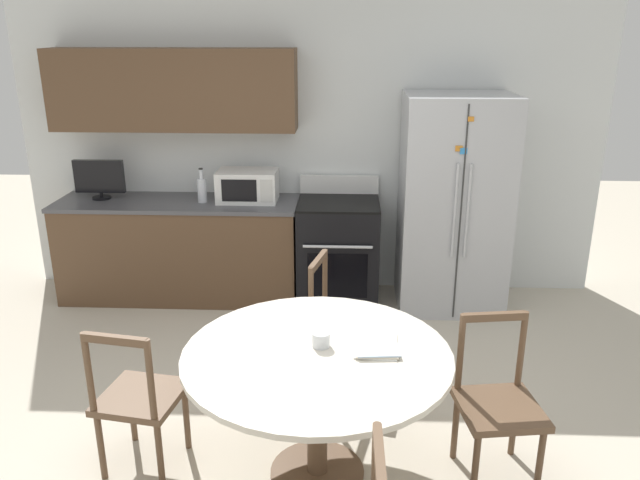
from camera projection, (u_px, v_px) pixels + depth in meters
ground_plane at (283, 463)px, 3.55m from camera, size 14.00×14.00×0.00m
back_wall at (275, 134)px, 5.54m from camera, size 5.20×0.44×2.60m
kitchen_counter at (181, 249)px, 5.61m from camera, size 2.13×0.64×0.90m
refrigerator at (453, 204)px, 5.30m from camera, size 0.89×0.74×1.84m
oven_range at (338, 251)px, 5.52m from camera, size 0.70×0.68×1.08m
microwave at (248, 186)px, 5.43m from camera, size 0.52×0.35×0.27m
countertop_tv at (99, 178)px, 5.47m from camera, size 0.44×0.16×0.35m
counter_bottle at (202, 189)px, 5.39m from camera, size 0.08×0.08×0.30m
dining_table at (317, 373)px, 3.26m from camera, size 1.40×1.40×0.76m
dining_chair_left at (139, 399)px, 3.39m from camera, size 0.48×0.48×0.90m
dining_chair_far at (341, 325)px, 4.23m from camera, size 0.50×0.50×0.90m
dining_chair_right at (498, 405)px, 3.34m from camera, size 0.47×0.47×0.90m
candle_glass at (321, 340)px, 3.27m from camera, size 0.10×0.10×0.08m
mail_stack at (376, 345)px, 3.27m from camera, size 0.24×0.32×0.02m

